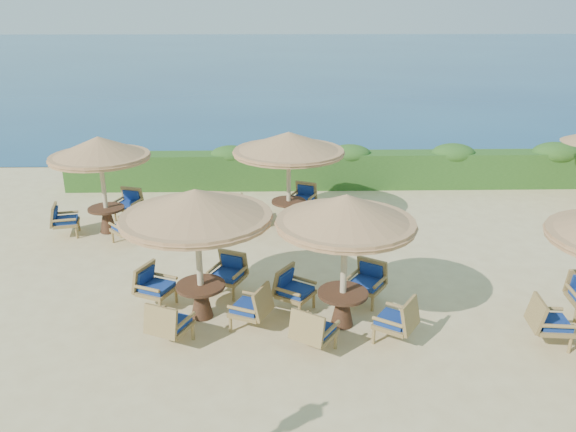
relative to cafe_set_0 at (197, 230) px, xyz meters
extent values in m
plane|color=#D8C389|center=(3.49, 1.34, -1.84)|extent=(120.00, 120.00, 0.00)
plane|color=navy|center=(3.49, 71.34, -1.84)|extent=(160.00, 160.00, 0.00)
cube|color=#224917|center=(3.49, 8.54, -1.24)|extent=(18.00, 0.90, 1.20)
cylinder|color=#C7B68C|center=(0.00, 0.00, -0.64)|extent=(0.12, 0.12, 2.40)
cone|color=#94663D|center=(0.00, 0.00, 0.54)|extent=(2.88, 2.88, 0.55)
cylinder|color=#94663D|center=(0.00, 0.00, 0.26)|extent=(2.82, 2.82, 0.14)
cylinder|color=#462919|center=(0.00, 0.00, -1.16)|extent=(0.96, 0.96, 0.06)
cone|color=#462919|center=(0.00, 0.00, -1.51)|extent=(0.44, 0.44, 0.64)
cylinder|color=#C7B68C|center=(2.74, -0.38, -0.64)|extent=(0.12, 0.12, 2.40)
cone|color=#94663D|center=(2.74, -0.38, 0.54)|extent=(2.59, 2.59, 0.55)
cylinder|color=#94663D|center=(2.74, -0.38, 0.26)|extent=(2.53, 2.53, 0.14)
cylinder|color=#462919|center=(2.74, -0.38, -1.16)|extent=(0.96, 0.96, 0.06)
cone|color=#462919|center=(2.74, -0.38, -1.51)|extent=(0.44, 0.44, 0.64)
cylinder|color=#C7B68C|center=(-3.11, 4.58, -0.64)|extent=(0.12, 0.12, 2.40)
cone|color=#94663D|center=(-3.11, 4.58, 0.54)|extent=(2.62, 2.62, 0.55)
cylinder|color=#94663D|center=(-3.11, 4.58, 0.26)|extent=(2.57, 2.57, 0.14)
cylinder|color=#462919|center=(-3.11, 4.58, -1.16)|extent=(0.96, 0.96, 0.06)
cone|color=#462919|center=(-3.11, 4.58, -1.51)|extent=(0.44, 0.44, 0.64)
cylinder|color=#C7B68C|center=(1.84, 5.04, -0.64)|extent=(0.12, 0.12, 2.40)
cone|color=#94663D|center=(1.84, 5.04, 0.54)|extent=(3.06, 3.06, 0.55)
cylinder|color=#94663D|center=(1.84, 5.04, 0.26)|extent=(3.00, 3.00, 0.14)
cylinder|color=#462919|center=(1.84, 5.04, -1.16)|extent=(0.96, 0.96, 0.06)
cone|color=#462919|center=(1.84, 5.04, -1.51)|extent=(0.44, 0.44, 0.64)
camera|label=1|loc=(1.47, -9.81, 3.90)|focal=35.00mm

